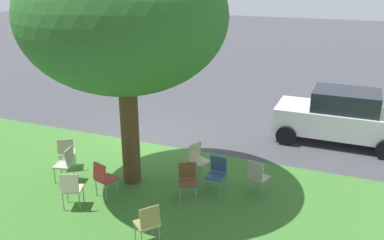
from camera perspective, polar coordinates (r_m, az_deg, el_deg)
name	(u,v)px	position (r m, az deg, el deg)	size (l,w,h in m)	color
ground	(145,140)	(13.04, -6.59, -2.70)	(80.00, 80.00, 0.00)	#424247
grass_verge	(82,185)	(10.63, -14.99, -8.69)	(48.00, 6.00, 0.01)	#3D752D
street_tree	(124,18)	(9.43, -9.43, 13.82)	(4.63, 4.63, 5.74)	brown
chair_0	(188,178)	(9.48, -0.60, -8.08)	(0.55, 0.56, 0.88)	brown
chair_1	(148,222)	(8.01, -6.11, -13.86)	(0.59, 0.58, 0.88)	olive
chair_2	(71,187)	(9.48, -16.38, -8.94)	(0.54, 0.55, 0.88)	beige
chair_3	(198,157)	(10.49, 0.78, -5.21)	(0.56, 0.55, 0.88)	beige
chair_4	(104,177)	(9.75, -12.15, -7.71)	(0.52, 0.52, 0.88)	#B7332D
chair_5	(66,151)	(11.35, -17.01, -4.12)	(0.57, 0.58, 0.88)	beige
chair_6	(66,162)	(10.70, -17.07, -5.62)	(0.51, 0.51, 0.88)	#ADA393
chair_7	(217,172)	(9.78, 3.45, -7.18)	(0.43, 0.44, 0.88)	#335184
chair_8	(257,175)	(9.73, 9.00, -7.56)	(0.51, 0.52, 0.88)	#ADA393
parked_car	(340,116)	(13.29, 19.82, 0.52)	(3.70, 1.92, 1.65)	silver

